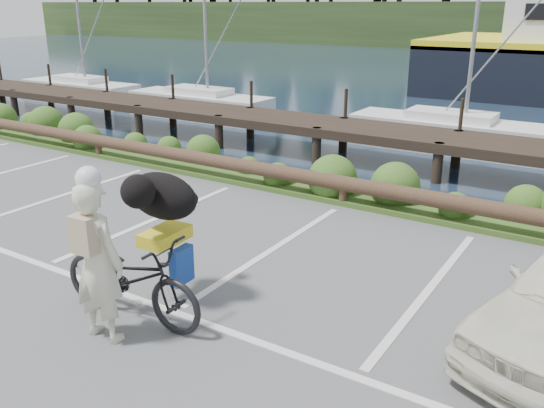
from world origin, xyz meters
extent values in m
plane|color=#505153|center=(0.00, 0.00, 0.00)|extent=(72.00, 72.00, 0.00)
cube|color=#3D5B21|center=(0.00, 5.30, 0.05)|extent=(34.00, 1.60, 0.10)
imported|color=black|center=(-0.34, -0.77, 0.57)|extent=(2.19, 0.85, 1.13)
imported|color=beige|center=(-0.32, -1.27, 0.98)|extent=(0.74, 0.50, 1.97)
ellipsoid|color=black|center=(-0.38, -0.08, 1.44)|extent=(0.57, 1.09, 0.62)
camera|label=1|loc=(4.60, -5.28, 3.80)|focal=38.00mm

